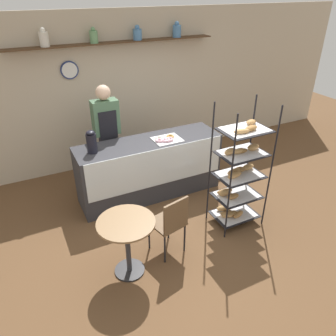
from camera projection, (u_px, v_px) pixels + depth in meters
ground_plane at (179, 228)px, 4.66m from camera, size 14.00×14.00×0.00m
back_wall at (117, 90)px, 5.84m from camera, size 10.00×0.30×2.70m
display_counter at (150, 168)px, 5.20m from camera, size 2.26×0.65×0.95m
pastry_rack at (238, 176)px, 4.42m from camera, size 0.67×0.49×1.78m
person_worker at (107, 134)px, 5.17m from camera, size 0.40×0.23×1.74m
cafe_table at (127, 235)px, 3.70m from camera, size 0.66×0.66×0.75m
cafe_chair at (171, 221)px, 3.98m from camera, size 0.46×0.46×0.86m
coffee_carafe at (92, 142)px, 4.56m from camera, size 0.14×0.14×0.33m
donut_tray_counter at (166, 139)px, 4.98m from camera, size 0.42×0.36×0.05m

